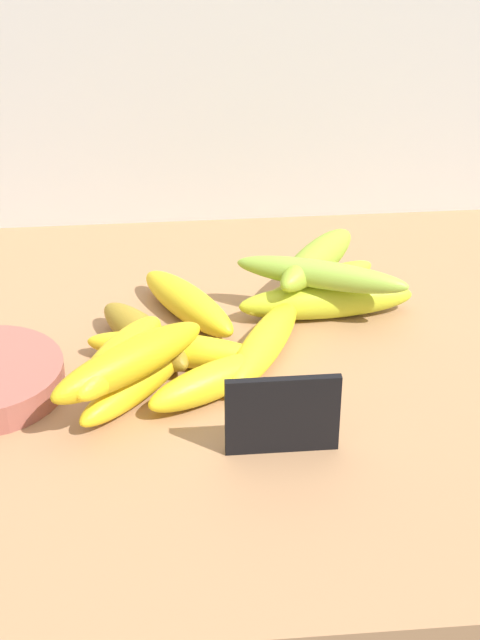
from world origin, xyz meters
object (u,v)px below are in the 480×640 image
banana_7 (177,350)px  banana_3 (264,344)px  banana_4 (133,387)px  banana_9 (129,361)px  banana_0 (188,303)px  banana_2 (212,381)px  chalkboard_sign (282,418)px  banana_11 (321,275)px  banana_10 (317,259)px  banana_1 (144,336)px  banana_6 (312,287)px  banana_8 (120,357)px  banana_5 (326,301)px

banana_7 → banana_3: bearing=0.3°
banana_4 → banana_9: banana_9 is taller
banana_0 → banana_2: 16.44cm
banana_2 → banana_7: size_ratio=0.75×
banana_3 → banana_9: banana_9 is taller
chalkboard_sign → banana_11: size_ratio=0.54×
banana_0 → banana_10: size_ratio=1.04×
banana_3 → banana_4: bearing=-155.4°
banana_11 → banana_1: bearing=-165.2°
banana_4 → banana_6: same height
banana_3 → banana_9: bearing=-152.6°
banana_6 → banana_9: bearing=-137.1°
banana_8 → banana_11: (22.99, 14.80, 0.40)cm
banana_6 → banana_11: (0.22, -4.47, 4.18)cm
banana_2 → banana_11: size_ratio=0.75×
banana_3 → banana_9: size_ratio=0.97×
banana_7 → banana_11: (17.09, 8.33, 4.05)cm
chalkboard_sign → banana_5: bearing=71.2°
banana_11 → banana_0: bearing=174.5°
banana_5 → banana_6: (-1.05, 3.99, -0.37)cm
banana_1 → banana_5: bearing=15.5°
banana_1 → banana_5: (21.44, 5.94, 0.02)cm
banana_7 → banana_9: (-4.96, -7.46, 3.69)cm
banana_0 → banana_7: banana_0 is taller
banana_2 → banana_9: (-8.32, -0.93, 3.60)cm
banana_8 → chalkboard_sign: bearing=-31.6°
banana_9 → banana_10: 30.06cm
banana_10 → banana_11: 4.44cm
banana_6 → banana_11: size_ratio=0.97×
banana_5 → banana_11: 3.92cm
banana_9 → banana_10: same height
banana_7 → banana_8: 9.49cm
banana_1 → banana_7: banana_1 is taller
banana_11 → banana_6: bearing=92.8°
banana_8 → banana_9: 1.37cm
banana_5 → banana_9: size_ratio=1.09×
banana_1 → banana_2: bearing=-53.9°
banana_9 → banana_0: bearing=69.1°
banana_1 → banana_11: bearing=14.8°
banana_2 → banana_8: size_ratio=0.96×
chalkboard_sign → banana_8: bearing=148.4°
banana_1 → banana_4: (-1.25, -9.38, -0.37)cm
banana_7 → banana_10: size_ratio=1.23×
banana_8 → banana_9: (0.94, -0.99, 0.04)cm
banana_10 → banana_8: bearing=-140.3°
banana_6 → banana_8: banana_8 is taller
banana_5 → banana_6: 4.14cm
banana_3 → banana_5: size_ratio=0.89×
banana_10 → banana_6: bearing=173.8°
chalkboard_sign → banana_4: bearing=146.4°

